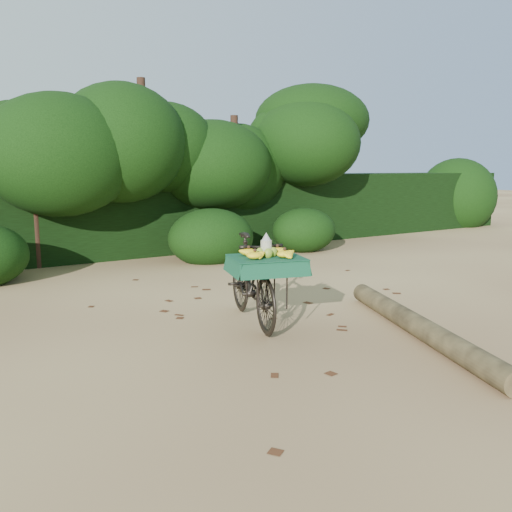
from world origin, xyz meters
TOP-DOWN VIEW (x-y plane):
  - ground at (0.00, 0.00)m, footprint 80.00×80.00m
  - vendor_bicycle at (-0.27, -0.15)m, footprint 1.18×2.01m
  - fallen_log at (1.09, -1.70)m, footprint 1.57×3.42m
  - hedge_backdrop at (0.00, 6.30)m, footprint 26.00×1.80m
  - tree_row at (-0.65, 5.50)m, footprint 14.50×2.00m
  - bush_clumps at (0.50, 4.30)m, footprint 8.80×1.70m
  - leaf_litter at (0.00, 0.65)m, footprint 7.00×7.30m

SIDE VIEW (x-z plane):
  - ground at x=0.00m, z-range 0.00..0.00m
  - leaf_litter at x=0.00m, z-range 0.00..0.01m
  - fallen_log at x=1.09m, z-range 0.00..0.26m
  - bush_clumps at x=0.50m, z-range 0.00..0.90m
  - vendor_bicycle at x=-0.27m, z-range 0.01..1.17m
  - hedge_backdrop at x=0.00m, z-range 0.00..1.80m
  - tree_row at x=-0.65m, z-range 0.00..4.00m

